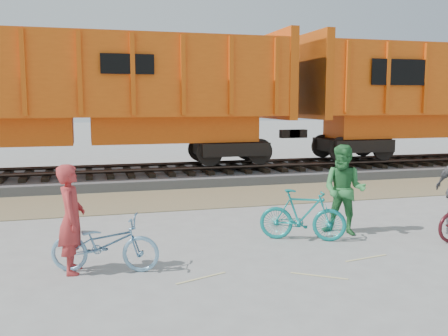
{
  "coord_description": "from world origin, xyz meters",
  "views": [
    {
      "loc": [
        -2.64,
        -8.05,
        2.71
      ],
      "look_at": [
        -0.0,
        1.5,
        1.39
      ],
      "focal_mm": 40.0,
      "sensor_mm": 36.0,
      "label": 1
    }
  ],
  "objects_px": {
    "person_solo": "(71,219)",
    "hopper_car_center": "(81,93)",
    "bicycle_blue": "(105,244)",
    "person_man": "(344,190)",
    "bicycle_teal": "(303,215)"
  },
  "relations": [
    {
      "from": "person_solo",
      "to": "hopper_car_center",
      "type": "bearing_deg",
      "value": 2.95
    },
    {
      "from": "bicycle_blue",
      "to": "person_man",
      "type": "height_order",
      "value": "person_man"
    },
    {
      "from": "hopper_car_center",
      "to": "person_man",
      "type": "xyz_separation_m",
      "value": [
        5.17,
        -8.04,
        -2.08
      ]
    },
    {
      "from": "bicycle_blue",
      "to": "person_solo",
      "type": "relative_size",
      "value": 1.0
    },
    {
      "from": "bicycle_blue",
      "to": "bicycle_teal",
      "type": "relative_size",
      "value": 1.03
    },
    {
      "from": "person_solo",
      "to": "person_man",
      "type": "bearing_deg",
      "value": -76.22
    },
    {
      "from": "hopper_car_center",
      "to": "bicycle_blue",
      "type": "distance_m",
      "value": 9.43
    },
    {
      "from": "bicycle_teal",
      "to": "person_solo",
      "type": "distance_m",
      "value": 4.39
    },
    {
      "from": "bicycle_blue",
      "to": "person_man",
      "type": "distance_m",
      "value": 4.95
    },
    {
      "from": "bicycle_teal",
      "to": "person_man",
      "type": "xyz_separation_m",
      "value": [
        1.0,
        0.2,
        0.42
      ]
    },
    {
      "from": "hopper_car_center",
      "to": "bicycle_teal",
      "type": "xyz_separation_m",
      "value": [
        4.17,
        -8.24,
        -2.5
      ]
    },
    {
      "from": "person_solo",
      "to": "person_man",
      "type": "relative_size",
      "value": 0.94
    },
    {
      "from": "person_man",
      "to": "person_solo",
      "type": "bearing_deg",
      "value": -126.82
    },
    {
      "from": "hopper_car_center",
      "to": "person_solo",
      "type": "height_order",
      "value": "hopper_car_center"
    },
    {
      "from": "bicycle_blue",
      "to": "person_man",
      "type": "xyz_separation_m",
      "value": [
        4.81,
        1.03,
        0.47
      ]
    }
  ]
}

